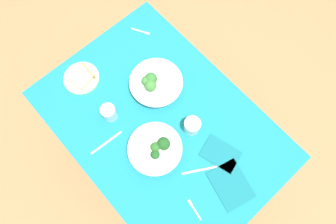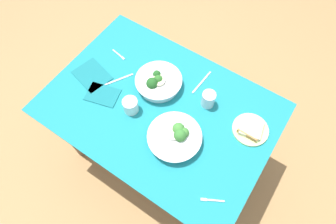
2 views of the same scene
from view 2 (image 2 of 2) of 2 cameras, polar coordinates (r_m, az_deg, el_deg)
ground_plane at (r=2.24m, az=-1.17°, el=-8.19°), size 6.00×6.00×0.00m
dining_table at (r=1.68m, az=-1.55°, el=-1.08°), size 1.25×0.87×0.73m
broccoli_bowl_far at (r=1.61m, az=-1.98°, el=6.00°), size 0.26×0.26×0.10m
broccoli_bowl_near at (r=1.45m, az=1.49°, el=-5.03°), size 0.28×0.28×0.10m
bread_side_plate at (r=1.55m, az=16.24°, el=-3.32°), size 0.19×0.19×0.04m
water_glass_center at (r=1.55m, az=8.08°, el=2.57°), size 0.07×0.07×0.10m
water_glass_side at (r=1.53m, az=-7.51°, el=1.29°), size 0.08×0.08×0.09m
fork_by_far_bowl at (r=1.40m, az=8.69°, el=-17.08°), size 0.10×0.06×0.00m
fork_by_near_bowl at (r=1.79m, az=-9.78°, el=11.22°), size 0.11×0.03×0.00m
table_knife_left at (r=1.68m, az=-10.51°, el=6.16°), size 0.12×0.19×0.00m
table_knife_right at (r=1.66m, az=6.78°, el=5.98°), size 0.02×0.18×0.00m
napkin_folded_upper at (r=1.73m, az=-14.99°, el=7.16°), size 0.24×0.20×0.01m
napkin_folded_lower at (r=1.64m, az=-13.00°, el=3.40°), size 0.21×0.17×0.01m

